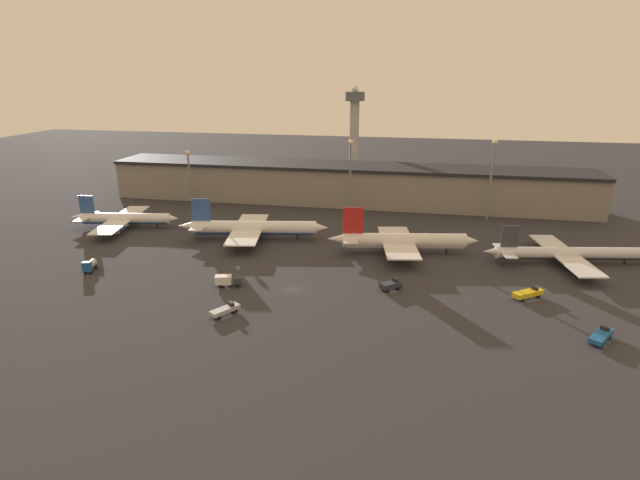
# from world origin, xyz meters

# --- Properties ---
(ground) EXTENTS (600.00, 600.00, 0.00)m
(ground) POSITION_xyz_m (0.00, 0.00, 0.00)
(ground) COLOR #2D2D33
(terminal_building) EXTENTS (188.35, 21.33, 15.43)m
(terminal_building) POSITION_xyz_m (0.00, 85.79, 7.77)
(terminal_building) COLOR gray
(terminal_building) RESTS_ON ground
(airplane_0) EXTENTS (36.80, 34.73, 11.07)m
(airplane_0) POSITION_xyz_m (-68.38, 38.12, 3.11)
(airplane_0) COLOR white
(airplane_0) RESTS_ON ground
(airplane_1) EXTENTS (47.12, 33.46, 13.05)m
(airplane_1) POSITION_xyz_m (-21.81, 34.66, 3.68)
(airplane_1) COLOR white
(airplane_1) RESTS_ON ground
(airplane_2) EXTENTS (43.74, 30.05, 13.66)m
(airplane_2) POSITION_xyz_m (24.79, 30.85, 3.72)
(airplane_2) COLOR silver
(airplane_2) RESTS_ON ground
(airplane_3) EXTENTS (48.10, 33.90, 10.75)m
(airplane_3) POSITION_xyz_m (70.27, 31.54, 2.90)
(airplane_3) COLOR silver
(airplane_3) RESTS_ON ground
(service_vehicle_0) EXTENTS (5.47, 5.23, 2.76)m
(service_vehicle_0) POSITION_xyz_m (23.19, 4.44, 1.30)
(service_vehicle_0) COLOR #282D38
(service_vehicle_0) RESTS_ON ground
(service_vehicle_1) EXTENTS (6.77, 3.95, 2.83)m
(service_vehicle_1) POSITION_xyz_m (-16.38, -1.28, 1.62)
(service_vehicle_1) COLOR #282D38
(service_vehicle_1) RESTS_ON ground
(service_vehicle_2) EXTENTS (5.53, 6.91, 2.44)m
(service_vehicle_2) POSITION_xyz_m (-11.32, -15.67, 1.15)
(service_vehicle_2) COLOR #9EA3A8
(service_vehicle_2) RESTS_ON ground
(service_vehicle_3) EXTENTS (7.69, 6.41, 2.66)m
(service_vehicle_3) POSITION_xyz_m (54.85, 5.80, 1.26)
(service_vehicle_3) COLOR gold
(service_vehicle_3) RESTS_ON ground
(service_vehicle_4) EXTENTS (6.28, 7.71, 2.44)m
(service_vehicle_4) POSITION_xyz_m (65.18, -11.88, 1.15)
(service_vehicle_4) COLOR #195199
(service_vehicle_4) RESTS_ON ground
(service_vehicle_5) EXTENTS (3.20, 5.34, 3.32)m
(service_vehicle_5) POSITION_xyz_m (-55.58, 0.77, 1.71)
(service_vehicle_5) COLOR #195199
(service_vehicle_5) RESTS_ON ground
(lamp_post_0) EXTENTS (1.80, 1.80, 21.27)m
(lamp_post_0) POSITION_xyz_m (-59.83, 72.10, 13.82)
(lamp_post_0) COLOR slate
(lamp_post_0) RESTS_ON ground
(lamp_post_1) EXTENTS (1.80, 1.80, 27.01)m
(lamp_post_1) POSITION_xyz_m (3.63, 72.10, 17.00)
(lamp_post_1) COLOR slate
(lamp_post_1) RESTS_ON ground
(lamp_post_2) EXTENTS (1.80, 1.80, 28.29)m
(lamp_post_2) POSITION_xyz_m (53.11, 72.10, 17.70)
(lamp_post_2) COLOR slate
(lamp_post_2) RESTS_ON ground
(control_tower) EXTENTS (9.00, 9.00, 44.16)m
(control_tower) POSITION_xyz_m (-2.43, 128.21, 25.61)
(control_tower) COLOR #99999E
(control_tower) RESTS_ON ground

